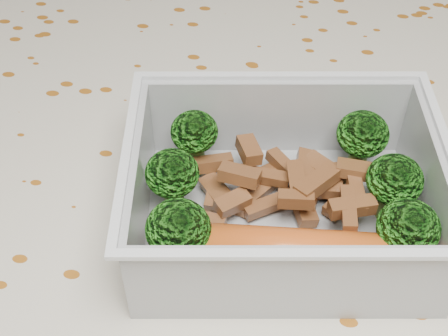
# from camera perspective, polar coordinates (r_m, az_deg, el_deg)

# --- Properties ---
(dining_table) EXTENTS (1.40, 0.90, 0.75)m
(dining_table) POSITION_cam_1_polar(r_m,az_deg,el_deg) (0.46, 0.37, -9.26)
(dining_table) COLOR brown
(dining_table) RESTS_ON ground
(tablecloth) EXTENTS (1.46, 0.96, 0.19)m
(tablecloth) POSITION_cam_1_polar(r_m,az_deg,el_deg) (0.42, 0.40, -5.33)
(tablecloth) COLOR beige
(tablecloth) RESTS_ON dining_table
(lunch_container) EXTENTS (0.20, 0.17, 0.06)m
(lunch_container) POSITION_cam_1_polar(r_m,az_deg,el_deg) (0.36, 5.44, -3.05)
(lunch_container) COLOR #B9BDC2
(lunch_container) RESTS_ON tablecloth
(broccoli_florets) EXTENTS (0.16, 0.12, 0.04)m
(broccoli_florets) POSITION_cam_1_polar(r_m,az_deg,el_deg) (0.35, 5.80, -1.51)
(broccoli_florets) COLOR #608C3F
(broccoli_florets) RESTS_ON lunch_container
(meat_pile) EXTENTS (0.11, 0.07, 0.03)m
(meat_pile) POSITION_cam_1_polar(r_m,az_deg,el_deg) (0.37, 5.95, -1.72)
(meat_pile) COLOR brown
(meat_pile) RESTS_ON lunch_container
(sausage) EXTENTS (0.15, 0.04, 0.03)m
(sausage) POSITION_cam_1_polar(r_m,az_deg,el_deg) (0.34, 6.52, -7.72)
(sausage) COLOR #C24F19
(sausage) RESTS_ON lunch_container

